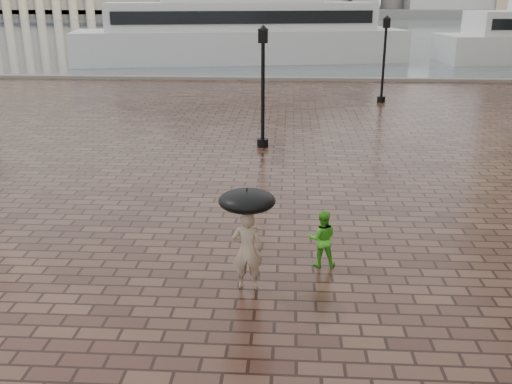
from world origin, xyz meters
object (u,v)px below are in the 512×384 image
at_px(street_lamps, 164,73).
at_px(ferry_near, 241,29).
at_px(adult_pedestrian, 247,250).
at_px(child_pedestrian, 322,239).

height_order(street_lamps, ferry_near, ferry_near).
bearing_deg(street_lamps, ferry_near, 87.28).
relative_size(street_lamps, adult_pedestrian, 13.02).
xyz_separation_m(street_lamps, adult_pedestrian, (4.74, -14.74, -1.50)).
relative_size(street_lamps, child_pedestrian, 17.01).
xyz_separation_m(adult_pedestrian, child_pedestrian, (1.53, 1.09, -0.19)).
bearing_deg(ferry_near, adult_pedestrian, -96.65).
bearing_deg(street_lamps, adult_pedestrian, -72.15).
xyz_separation_m(street_lamps, child_pedestrian, (6.28, -13.64, -1.69)).
height_order(child_pedestrian, ferry_near, ferry_near).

